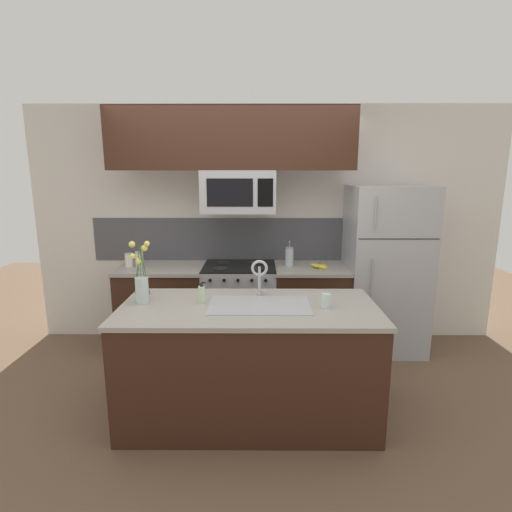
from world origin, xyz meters
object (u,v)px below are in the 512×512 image
Objects in this scene: banana_bunch at (320,266)px; drinking_glass at (326,300)px; sink_faucet at (260,273)px; flower_vase at (142,285)px; french_press at (289,256)px; dish_soap_bottle at (202,294)px; storage_jar_tall at (129,260)px; refrigerator at (385,269)px; storage_jar_medium at (139,259)px; microwave at (239,192)px; stove_range at (240,307)px.

drinking_glass is at bearing -96.54° from banana_bunch.
banana_bunch is at bearing 56.94° from sink_faucet.
banana_bunch is at bearing 36.10° from flower_vase.
french_press is 1.46m from dish_soap_bottle.
storage_jar_tall is 1.35× the size of drinking_glass.
refrigerator is at bearing 0.30° from storage_jar_tall.
refrigerator is 2.60m from storage_jar_medium.
french_press is (0.53, 0.08, -0.69)m from microwave.
sink_faucet reaches higher than stove_range.
drinking_glass is (1.76, -1.27, -0.03)m from storage_jar_medium.
dish_soap_bottle is at bearing -51.79° from storage_jar_tall.
storage_jar_medium is at bearing -179.34° from refrigerator.
storage_jar_tall is at bearing -179.70° from refrigerator.
storage_jar_medium is 0.87× the size of banana_bunch.
microwave is 7.06× the size of drinking_glass.
flower_vase is (-0.69, -1.16, -0.65)m from microwave.
refrigerator is at bearing 57.12° from drinking_glass.
storage_jar_medium is 1.59m from french_press.
drinking_glass is at bearing -6.15° from dish_soap_bottle.
storage_jar_tall is at bearing 111.93° from flower_vase.
banana_bunch is 0.34m from french_press.
sink_faucet reaches higher than banana_bunch.
storage_jar_medium is (0.11, -0.02, 0.01)m from storage_jar_tall.
storage_jar_tall is 1.70m from french_press.
sink_faucet reaches higher than drinking_glass.
microwave is 0.42× the size of refrigerator.
stove_range is at bearing 101.55° from sink_faucet.
microwave is 5.21× the size of storage_jar_tall.
storage_jar_medium is 0.54× the size of sink_faucet.
storage_jar_medium and dish_soap_bottle have the same top height.
storage_jar_tall reaches higher than banana_bunch.
dish_soap_bottle is at bearing -121.62° from french_press.
refrigerator reaches higher than storage_jar_tall.
microwave reaches higher than refrigerator.
storage_jar_medium is at bearing 144.06° from drinking_glass.
storage_jar_tall is 1.51m from dish_soap_bottle.
refrigerator is 2.72m from storage_jar_tall.
storage_jar_medium is at bearing 141.06° from sink_faucet.
dish_soap_bottle is at bearing -55.00° from storage_jar_medium.
banana_bunch reaches higher than stove_range.
refrigerator is 6.59× the size of french_press.
sink_faucet is at bearing 9.25° from flower_vase.
stove_range is 1.60m from refrigerator.
microwave is 4.51× the size of dish_soap_bottle.
stove_range is 1.31m from dish_soap_bottle.
french_press is 0.56× the size of flower_vase.
drinking_glass is 0.22× the size of flower_vase.
drinking_glass is at bearing -82.76° from french_press.
banana_bunch is 0.40× the size of flower_vase.
sink_faucet is (-1.33, -1.05, 0.23)m from refrigerator.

